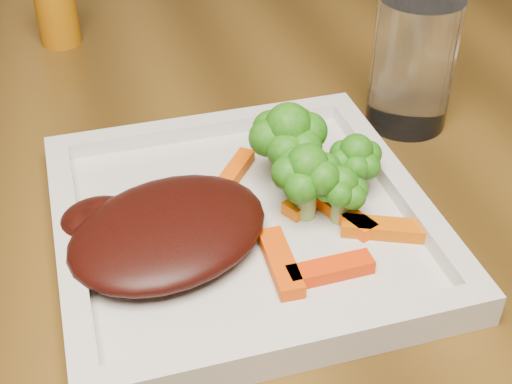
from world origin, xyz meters
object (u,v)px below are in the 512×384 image
object	(u,v)px
spice_shaker	(55,3)
drinking_glass	(413,63)
plate	(243,227)
steak	(168,231)

from	to	relation	value
spice_shaker	drinking_glass	world-z (taller)	drinking_glass
plate	spice_shaker	bearing A→B (deg)	106.19
plate	steak	distance (m)	0.06
steak	plate	bearing A→B (deg)	12.92
plate	steak	size ratio (longest dim) A/B	1.84
plate	spice_shaker	xyz separation A→B (m)	(-0.11, 0.37, 0.04)
drinking_glass	spice_shaker	bearing A→B (deg)	138.63
steak	spice_shaker	bearing A→B (deg)	97.43
spice_shaker	drinking_glass	distance (m)	0.39
plate	spice_shaker	size ratio (longest dim) A/B	2.93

